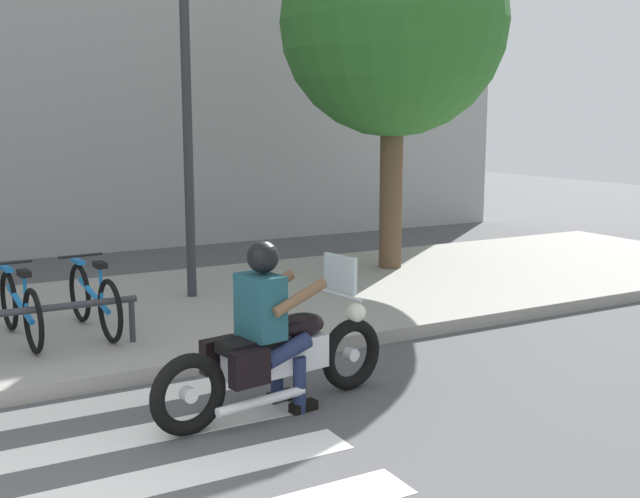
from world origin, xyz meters
name	(u,v)px	position (x,y,z in m)	size (l,w,h in m)	color
crosswalk_stripe_3	(162,479)	(1.22, 0.80, 0.00)	(2.80, 0.40, 0.01)	white
crosswalk_stripe_4	(129,437)	(1.22, 1.60, 0.00)	(2.80, 0.40, 0.01)	white
crosswalk_stripe_5	(104,404)	(1.22, 2.40, 0.00)	(2.80, 0.40, 0.01)	white
motorcycle	(277,357)	(2.46, 1.56, 0.46)	(2.28, 0.79, 1.24)	black
rider	(269,315)	(2.38, 1.55, 0.83)	(0.69, 0.61, 1.44)	#1E4C59
bicycle_4	(20,308)	(0.82, 4.19, 0.51)	(0.48, 1.66, 0.78)	black
bicycle_5	(94,299)	(1.57, 4.19, 0.51)	(0.48, 1.66, 0.80)	black
street_lamp	(187,93)	(3.06, 5.32, 2.73)	(0.28, 0.28, 4.53)	#2D2D33
tree_near_rack	(394,23)	(6.41, 5.72, 3.79)	(3.36, 3.36, 5.49)	brown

